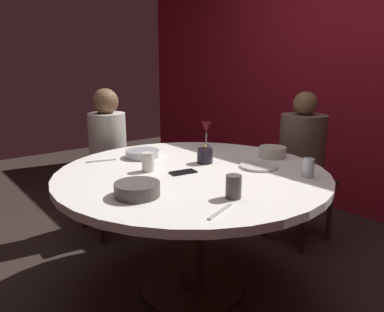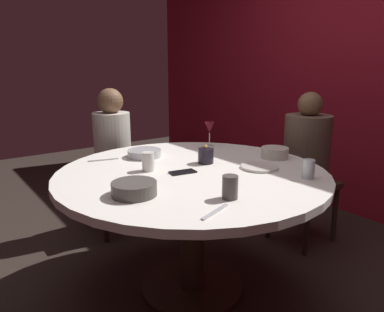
{
  "view_description": "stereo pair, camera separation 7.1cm",
  "coord_description": "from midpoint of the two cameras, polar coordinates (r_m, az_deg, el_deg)",
  "views": [
    {
      "loc": [
        1.46,
        -1.19,
        1.3
      ],
      "look_at": [
        0.0,
        0.0,
        0.82
      ],
      "focal_mm": 33.53,
      "sensor_mm": 36.0,
      "label": 1
    },
    {
      "loc": [
        1.51,
        -1.14,
        1.3
      ],
      "look_at": [
        0.0,
        0.0,
        0.82
      ],
      "focal_mm": 33.53,
      "sensor_mm": 36.0,
      "label": 2
    }
  ],
  "objects": [
    {
      "name": "cup_by_left_diner",
      "position": [
        1.92,
        19.04,
        -1.96
      ],
      "size": [
        0.06,
        0.06,
        0.1
      ],
      "primitive_type": "cylinder",
      "color": "silver",
      "rests_on": "dining_table"
    },
    {
      "name": "seated_diner_left",
      "position": [
        2.83,
        -11.83,
        1.8
      ],
      "size": [
        0.4,
        0.4,
        1.13
      ],
      "rotation": [
        0.0,
        0.0,
        6.28
      ],
      "color": "#3F2D1E",
      "rests_on": "ground"
    },
    {
      "name": "dinner_plate",
      "position": [
        2.04,
        11.67,
        -1.72
      ],
      "size": [
        0.21,
        0.21,
        0.01
      ],
      "primitive_type": "cylinder",
      "color": "silver",
      "rests_on": "dining_table"
    },
    {
      "name": "wine_glass",
      "position": [
        2.53,
        3.62,
        4.41
      ],
      "size": [
        0.08,
        0.08,
        0.18
      ],
      "color": "silver",
      "rests_on": "dining_table"
    },
    {
      "name": "fork_near_plate",
      "position": [
        2.22,
        -13.05,
        -0.61
      ],
      "size": [
        0.06,
        0.18,
        0.01
      ],
      "primitive_type": "cube",
      "rotation": [
        0.0,
        0.0,
        -0.26
      ],
      "color": "#B7B7BC",
      "rests_on": "dining_table"
    },
    {
      "name": "bowl_serving_large",
      "position": [
        2.26,
        -6.69,
        0.43
      ],
      "size": [
        0.21,
        0.21,
        0.05
      ],
      "primitive_type": "cylinder",
      "color": "#B7B7BC",
      "rests_on": "dining_table"
    },
    {
      "name": "cup_by_right_diner",
      "position": [
        1.95,
        -5.97,
        -0.88
      ],
      "size": [
        0.07,
        0.07,
        0.1
      ],
      "primitive_type": "cylinder",
      "color": "silver",
      "rests_on": "dining_table"
    },
    {
      "name": "dining_table",
      "position": [
        2.01,
        1.01,
        -5.9
      ],
      "size": [
        1.47,
        1.47,
        0.74
      ],
      "color": "white",
      "rests_on": "ground"
    },
    {
      "name": "seated_diner_back",
      "position": [
        2.72,
        18.45,
        0.73
      ],
      "size": [
        0.4,
        0.4,
        1.12
      ],
      "rotation": [
        0.0,
        0.0,
        4.71
      ],
      "color": "#3F2D1E",
      "rests_on": "ground"
    },
    {
      "name": "bowl_salad_center",
      "position": [
        2.29,
        13.89,
        0.51
      ],
      "size": [
        0.17,
        0.17,
        0.07
      ],
      "primitive_type": "cylinder",
      "color": "beige",
      "rests_on": "dining_table"
    },
    {
      "name": "knife_near_plate",
      "position": [
        1.42,
        5.12,
        -8.83
      ],
      "size": [
        0.07,
        0.18,
        0.01
      ],
      "primitive_type": "cube",
      "rotation": [
        0.0,
        0.0,
        0.31
      ],
      "color": "#B7B7BC",
      "rests_on": "dining_table"
    },
    {
      "name": "candle_holder",
      "position": [
        2.1,
        3.17,
        0.03
      ],
      "size": [
        0.09,
        0.09,
        0.11
      ],
      "color": "black",
      "rests_on": "dining_table"
    },
    {
      "name": "back_wall",
      "position": [
        3.38,
        27.65,
        12.75
      ],
      "size": [
        6.0,
        0.1,
        2.6
      ],
      "primitive_type": "cube",
      "color": "maroon",
      "rests_on": "ground"
    },
    {
      "name": "cup_near_candle",
      "position": [
        1.56,
        7.37,
        -4.94
      ],
      "size": [
        0.07,
        0.07,
        0.1
      ],
      "primitive_type": "cylinder",
      "color": "#4C4742",
      "rests_on": "dining_table"
    },
    {
      "name": "bowl_small_white",
      "position": [
        1.6,
        -7.94,
        -5.17
      ],
      "size": [
        0.2,
        0.2,
        0.06
      ],
      "primitive_type": "cylinder",
      "color": "#4C4742",
      "rests_on": "dining_table"
    },
    {
      "name": "ground_plane",
      "position": [
        2.29,
        0.94,
        -20.22
      ],
      "size": [
        8.0,
        8.0,
        0.0
      ],
      "primitive_type": "plane",
      "color": "#2D231E"
    },
    {
      "name": "cell_phone",
      "position": [
        1.92,
        -0.43,
        -2.59
      ],
      "size": [
        0.09,
        0.15,
        0.01
      ],
      "primitive_type": "cube",
      "rotation": [
        0.0,
        0.0,
        2.96
      ],
      "color": "black",
      "rests_on": "dining_table"
    }
  ]
}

